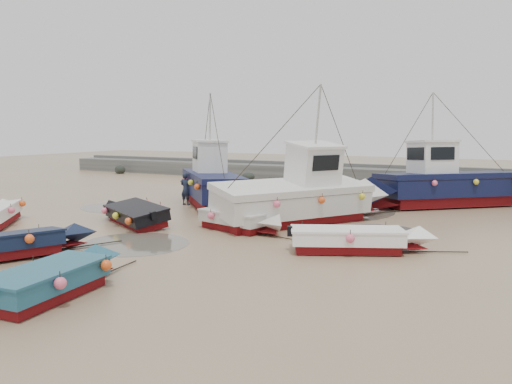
% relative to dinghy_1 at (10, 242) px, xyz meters
% --- Properties ---
extents(ground, '(120.00, 120.00, 0.00)m').
position_rel_dinghy_1_xyz_m(ground, '(4.54, 5.75, -0.54)').
color(ground, tan).
rests_on(ground, ground).
extents(seawall, '(60.00, 4.92, 1.50)m').
position_rel_dinghy_1_xyz_m(seawall, '(4.59, 27.74, 0.09)').
color(seawall, slate).
rests_on(seawall, ground).
extents(puddle_a, '(4.10, 4.10, 0.01)m').
position_rel_dinghy_1_xyz_m(puddle_a, '(2.28, 3.51, -0.54)').
color(puddle_a, '#5A5549').
rests_on(puddle_a, ground).
extents(puddle_b, '(3.89, 3.89, 0.01)m').
position_rel_dinghy_1_xyz_m(puddle_b, '(9.91, 9.77, -0.54)').
color(puddle_b, '#5A5549').
rests_on(puddle_b, ground).
extents(puddle_c, '(4.54, 4.54, 0.01)m').
position_rel_dinghy_1_xyz_m(puddle_c, '(-4.27, 9.77, -0.54)').
color(puddle_c, '#5A5549').
rests_on(puddle_c, ground).
extents(puddle_d, '(6.34, 6.34, 0.01)m').
position_rel_dinghy_1_xyz_m(puddle_d, '(6.35, 14.35, -0.54)').
color(puddle_d, '#5A5549').
rests_on(puddle_d, ground).
extents(dinghy_1, '(3.59, 6.04, 1.43)m').
position_rel_dinghy_1_xyz_m(dinghy_1, '(0.00, 0.00, 0.00)').
color(dinghy_1, maroon).
rests_on(dinghy_1, ground).
extents(dinghy_2, '(2.07, 5.52, 1.43)m').
position_rel_dinghy_1_xyz_m(dinghy_2, '(4.43, -1.89, 0.02)').
color(dinghy_2, maroon).
rests_on(dinghy_2, ground).
extents(dinghy_3, '(5.89, 3.29, 1.43)m').
position_rel_dinghy_1_xyz_m(dinghy_3, '(10.03, 6.15, 0.00)').
color(dinghy_3, maroon).
rests_on(dinghy_3, ground).
extents(dinghy_4, '(5.99, 3.77, 1.43)m').
position_rel_dinghy_1_xyz_m(dinghy_4, '(-0.50, 6.68, -0.00)').
color(dinghy_4, maroon).
rests_on(dinghy_4, ground).
extents(dinghy_5, '(5.28, 2.44, 1.43)m').
position_rel_dinghy_1_xyz_m(dinghy_5, '(4.67, 7.39, 0.02)').
color(dinghy_5, maroon).
rests_on(dinghy_5, ground).
extents(cabin_boat_0, '(7.64, 7.90, 6.22)m').
position_rel_dinghy_1_xyz_m(cabin_boat_0, '(-0.42, 12.85, 0.81)').
color(cabin_boat_0, maroon).
rests_on(cabin_boat_0, ground).
extents(cabin_boat_1, '(6.68, 9.50, 6.22)m').
position_rel_dinghy_1_xyz_m(cabin_boat_1, '(6.21, 10.38, 0.79)').
color(cabin_boat_1, maroon).
rests_on(cabin_boat_1, ground).
extents(cabin_boat_2, '(9.30, 8.29, 6.22)m').
position_rel_dinghy_1_xyz_m(cabin_boat_2, '(11.06, 18.32, 0.77)').
color(cabin_boat_2, maroon).
rests_on(cabin_boat_2, ground).
extents(person, '(0.68, 0.46, 1.82)m').
position_rel_dinghy_1_xyz_m(person, '(-1.67, 12.27, -0.54)').
color(person, '#181F32').
rests_on(person, ground).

